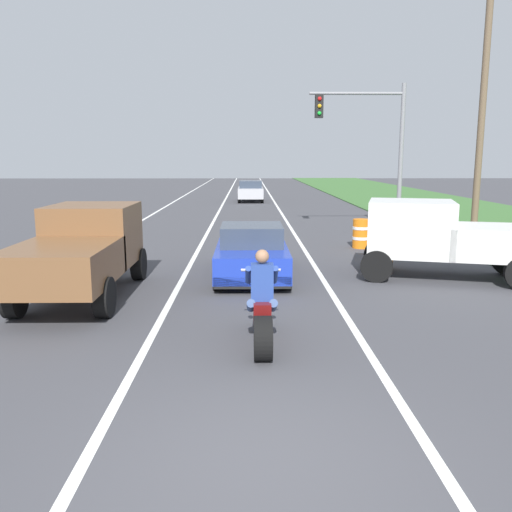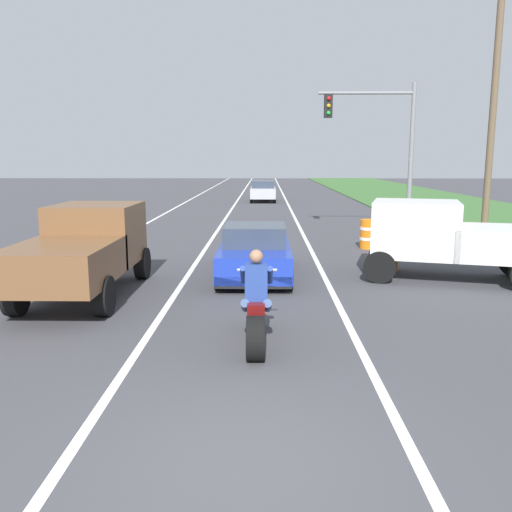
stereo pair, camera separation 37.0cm
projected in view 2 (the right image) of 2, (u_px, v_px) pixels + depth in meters
The scene contains 13 objects.
ground_plane at pixel (240, 467), 5.37m from camera, with size 160.00×160.00×0.00m, color #424247.
lane_stripe_left_solid at pixel (145, 225), 25.14m from camera, with size 0.14×120.00×0.01m, color white.
lane_stripe_right_solid at pixel (298, 225), 25.02m from camera, with size 0.14×120.00×0.01m, color white.
lane_stripe_centre_dashed at pixel (221, 225), 25.08m from camera, with size 0.14×120.00×0.01m, color white.
motorcycle_with_rider at pixel (256, 312), 8.72m from camera, with size 0.70×2.21×1.62m.
sports_car_blue at pixel (255, 252), 14.05m from camera, with size 1.84×4.30×1.37m.
pickup_truck_left_lane_brown at pixel (85, 247), 11.96m from camera, with size 2.02×4.80×1.98m.
pickup_truck_right_shoulder_white at pixel (453, 237), 13.55m from camera, with size 5.14×3.14×1.98m.
traffic_light_mast_near at pixel (383, 136), 21.48m from camera, with size 3.87×0.34×6.00m.
utility_pole_roadside at pixel (492, 125), 18.67m from camera, with size 0.24×0.24×8.37m, color brown.
construction_barrel_nearest at pixel (388, 252), 14.86m from camera, with size 0.58×0.58×1.00m.
construction_barrel_mid at pixel (368, 234), 18.37m from camera, with size 0.58×0.58×1.00m.
distant_car_far_ahead at pixel (263, 191), 38.45m from camera, with size 1.80×4.00×1.50m.
Camera 2 is at (0.24, -4.90, 3.05)m, focal length 37.68 mm.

